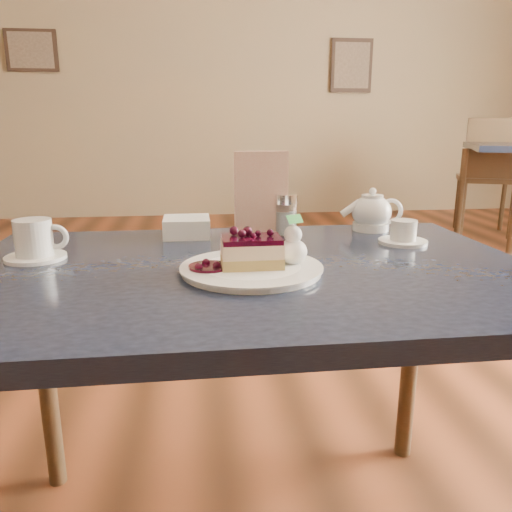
{
  "coord_description": "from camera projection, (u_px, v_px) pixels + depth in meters",
  "views": [
    {
      "loc": [
        0.08,
        -0.59,
        0.98
      ],
      "look_at": [
        0.18,
        0.24,
        0.76
      ],
      "focal_mm": 35.0,
      "sensor_mm": 36.0,
      "label": 1
    }
  ],
  "objects": [
    {
      "name": "tea_set",
      "position": [
        377.0,
        217.0,
        1.28
      ],
      "size": [
        0.18,
        0.26,
        0.1
      ],
      "color": "white",
      "rests_on": "main_table"
    },
    {
      "name": "coffee_set",
      "position": [
        35.0,
        242.0,
        1.02
      ],
      "size": [
        0.13,
        0.12,
        0.08
      ],
      "color": "white",
      "rests_on": "main_table"
    },
    {
      "name": "dessert_plate",
      "position": [
        252.0,
        269.0,
        0.94
      ],
      "size": [
        0.26,
        0.26,
        0.01
      ],
      "primitive_type": "cylinder",
      "color": "white",
      "rests_on": "main_table"
    },
    {
      "name": "main_table",
      "position": [
        249.0,
        301.0,
        1.01
      ],
      "size": [
        1.14,
        0.76,
        0.71
      ],
      "rotation": [
        0.0,
        0.0,
        0.01
      ],
      "color": "black",
      "rests_on": "ground"
    },
    {
      "name": "berry_sauce",
      "position": [
        209.0,
        267.0,
        0.92
      ],
      "size": [
        0.08,
        0.08,
        0.01
      ],
      "primitive_type": "cylinder",
      "color": "black",
      "rests_on": "dessert_plate"
    },
    {
      "name": "menu_card",
      "position": [
        261.0,
        194.0,
        1.24
      ],
      "size": [
        0.13,
        0.03,
        0.21
      ],
      "primitive_type": "cube",
      "rotation": [
        0.0,
        0.0,
        0.01
      ],
      "color": "white",
      "rests_on": "main_table"
    },
    {
      "name": "whipped_cream",
      "position": [
        293.0,
        251.0,
        0.95
      ],
      "size": [
        0.06,
        0.06,
        0.05
      ],
      "color": "white",
      "rests_on": "dessert_plate"
    },
    {
      "name": "cheesecake_slice",
      "position": [
        251.0,
        252.0,
        0.93
      ],
      "size": [
        0.11,
        0.08,
        0.06
      ],
      "rotation": [
        0.0,
        0.0,
        0.01
      ],
      "color": "#B49B42",
      "rests_on": "dessert_plate"
    },
    {
      "name": "napkin_stack",
      "position": [
        187.0,
        227.0,
        1.24
      ],
      "size": [
        0.11,
        0.11,
        0.05
      ],
      "primitive_type": "cube",
      "rotation": [
        0.0,
        0.0,
        0.01
      ],
      "color": "white",
      "rests_on": "main_table"
    },
    {
      "name": "sugar_shaker",
      "position": [
        286.0,
        214.0,
        1.25
      ],
      "size": [
        0.06,
        0.06,
        0.1
      ],
      "color": "white",
      "rests_on": "main_table"
    }
  ]
}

